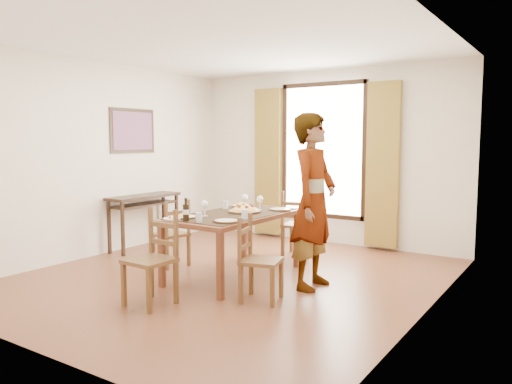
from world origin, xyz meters
The scene contains 22 objects.
ground centered at (0.00, 0.00, 0.00)m, with size 5.00×5.00×0.00m, color #572C1B.
room_shell centered at (0.00, 0.13, 1.54)m, with size 4.60×5.10×2.74m.
console_table centered at (-2.03, 0.60, 0.68)m, with size 0.38×1.20×0.80m.
dining_table centered at (0.01, 0.07, 0.69)m, with size 0.93×1.71×0.76m.
chair_west centered at (-0.94, 0.02, 0.40)m, with size 0.47×0.47×0.86m.
chair_north centered at (0.15, 1.40, 0.43)m, with size 0.47×0.47×0.92m.
chair_south centered at (-0.07, -1.19, 0.44)m, with size 0.43×0.43×0.94m.
chair_east centered at (0.74, -0.52, 0.40)m, with size 0.47×0.47×0.86m.
man centered at (0.99, 0.19, 0.95)m, with size 0.49×0.72×1.91m, color gray.
plate_sw centered at (-0.25, -0.51, 0.78)m, with size 0.27×0.27×0.05m, color silver, non-canonical shape.
plate_se centered at (0.30, -0.48, 0.78)m, with size 0.27×0.27×0.05m, color silver, non-canonical shape.
plate_nw centered at (-0.26, 0.61, 0.78)m, with size 0.27×0.27×0.05m, color silver, non-canonical shape.
plate_ne centered at (0.32, 0.60, 0.78)m, with size 0.27×0.27×0.05m, color silver, non-canonical shape.
pasta_platter centered at (0.07, 0.20, 0.81)m, with size 0.40×0.40×0.10m, color #BA5917, non-canonical shape.
caprese_plate centered at (-0.29, -0.66, 0.78)m, with size 0.20×0.20×0.04m, color silver, non-canonical shape.
wine_glass_a centered at (-0.14, -0.30, 0.85)m, with size 0.08×0.08×0.18m, color white, non-canonical shape.
wine_glass_b centered at (0.13, 0.45, 0.85)m, with size 0.08×0.08×0.18m, color white, non-canonical shape.
wine_glass_c centered at (-0.12, 0.49, 0.85)m, with size 0.08×0.08×0.18m, color white, non-canonical shape.
tumbler_a centered at (0.35, -0.20, 0.81)m, with size 0.07×0.07×0.10m, color silver.
tumbler_b centered at (-0.32, 0.34, 0.81)m, with size 0.07×0.07×0.10m, color silver.
tumbler_c centered at (0.06, -0.63, 0.81)m, with size 0.07×0.07×0.10m, color silver.
wine_bottle centered at (-0.09, -0.67, 0.88)m, with size 0.07×0.07×0.25m, color black, non-canonical shape.
Camera 1 is at (3.42, -4.63, 1.62)m, focal length 35.00 mm.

